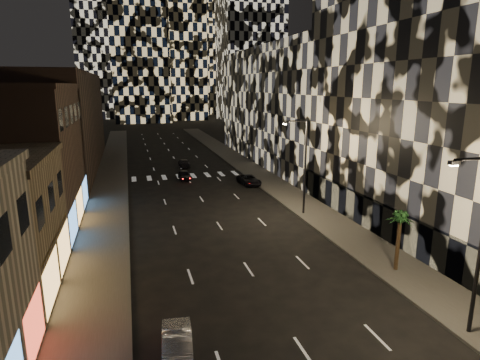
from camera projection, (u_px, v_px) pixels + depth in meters
sidewalk_left at (110, 180)px, 52.87m from camera, size 4.00×120.00×0.15m
sidewalk_right at (255, 171)px, 58.10m from camera, size 4.00×120.00×0.15m
curb_left at (127, 179)px, 53.42m from camera, size 0.20×120.00×0.15m
curb_right at (241, 172)px, 57.55m from camera, size 0.20×120.00×0.15m
retail_brown at (13, 160)px, 34.20m from camera, size 10.00×15.00×12.00m
retail_filler_left at (59, 122)px, 58.81m from camera, size 10.00×40.00×14.00m
midrise_right at (457, 100)px, 34.31m from camera, size 16.00×25.00×22.00m
midrise_base at (370, 213)px, 34.48m from camera, size 0.60×25.00×3.00m
midrise_filler_right at (301, 106)px, 65.22m from camera, size 16.00×40.00×18.00m
streetlight_near at (479, 235)px, 18.97m from camera, size 2.55×0.25×9.00m
streetlight_far at (303, 160)px, 37.71m from camera, size 2.55×0.25×9.00m
car_silver_parked at (177, 346)px, 18.28m from camera, size 1.70×4.00×1.28m
car_dark_midlane at (184, 175)px, 53.20m from camera, size 1.49×3.59×1.22m
car_dark_oncoming at (184, 163)px, 61.74m from camera, size 1.84×4.09×1.16m
car_dark_rightlane at (249, 180)px, 50.61m from camera, size 2.40×4.60×1.24m
palm_tree at (400, 222)px, 26.28m from camera, size 2.06×2.09×4.09m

